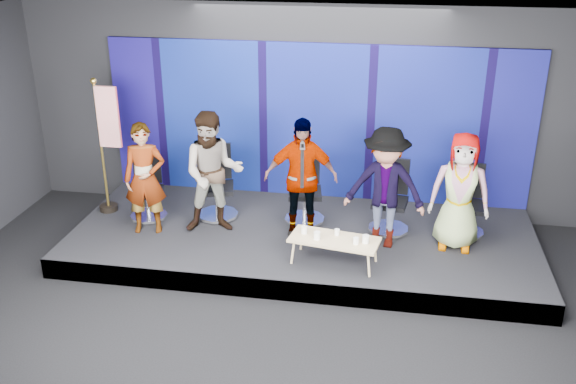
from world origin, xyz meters
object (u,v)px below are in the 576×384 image
(chair_c, at_px, (305,198))
(mug_e, at_px, (366,239))
(panelist_a, at_px, (145,179))
(chair_d, at_px, (390,208))
(mug_a, at_px, (304,230))
(panelist_e, at_px, (460,192))
(chair_a, at_px, (148,197))
(mug_d, at_px, (356,241))
(chair_e, at_px, (466,211))
(panelist_d, at_px, (385,188))
(flag_stand, at_px, (107,143))
(panelist_b, at_px, (213,173))
(mug_c, at_px, (337,232))
(mug_b, at_px, (317,235))
(panelist_c, at_px, (301,178))
(coffee_table, at_px, (334,240))
(chair_b, at_px, (217,194))

(chair_c, relative_size, mug_e, 10.35)
(panelist_a, xyz_separation_m, chair_d, (3.62, 0.64, -0.49))
(mug_a, distance_m, mug_e, 0.87)
(panelist_a, relative_size, panelist_e, 0.99)
(chair_a, height_order, mug_d, chair_a)
(chair_d, distance_m, mug_e, 1.26)
(chair_e, distance_m, mug_a, 2.57)
(chair_c, relative_size, mug_a, 11.17)
(panelist_d, xyz_separation_m, mug_e, (-0.21, -0.72, -0.46))
(mug_e, height_order, flag_stand, flag_stand)
(flag_stand, bearing_deg, panelist_b, -10.42)
(mug_c, bearing_deg, panelist_d, 42.32)
(chair_e, height_order, mug_c, chair_e)
(mug_b, bearing_deg, panelist_c, 112.90)
(chair_c, bearing_deg, panelist_e, -21.55)
(coffee_table, distance_m, mug_c, 0.14)
(chair_c, height_order, panelist_c, panelist_c)
(panelist_e, bearing_deg, chair_e, 74.76)
(chair_b, relative_size, panelist_c, 0.63)
(panelist_e, relative_size, mug_d, 18.88)
(panelist_a, height_order, mug_e, panelist_a)
(panelist_b, xyz_separation_m, mug_a, (1.46, -0.63, -0.51))
(chair_c, height_order, coffee_table, chair_c)
(chair_d, height_order, mug_c, chair_d)
(panelist_c, height_order, panelist_e, panelist_c)
(chair_d, xyz_separation_m, panelist_d, (-0.09, -0.50, 0.53))
(panelist_a, bearing_deg, mug_c, -21.18)
(panelist_d, distance_m, flag_stand, 4.37)
(panelist_e, height_order, mug_c, panelist_e)
(chair_a, xyz_separation_m, chair_c, (2.47, 0.30, 0.03))
(panelist_e, xyz_separation_m, mug_c, (-1.66, -0.68, -0.45))
(chair_c, xyz_separation_m, chair_e, (2.45, -0.03, -0.02))
(chair_a, height_order, panelist_e, panelist_e)
(chair_c, height_order, chair_e, chair_c)
(panelist_c, bearing_deg, flag_stand, 165.18)
(chair_b, relative_size, mug_b, 10.67)
(mug_d, bearing_deg, chair_e, 41.31)
(panelist_c, distance_m, mug_c, 1.04)
(panelist_e, distance_m, mug_e, 1.57)
(panelist_b, height_order, mug_a, panelist_b)
(panelist_d, relative_size, mug_a, 17.65)
(chair_d, distance_m, panelist_e, 1.14)
(panelist_a, height_order, mug_c, panelist_a)
(coffee_table, bearing_deg, mug_d, -18.99)
(panelist_e, distance_m, mug_b, 2.14)
(chair_e, relative_size, mug_e, 9.75)
(chair_d, xyz_separation_m, mug_a, (-1.16, -1.08, 0.06))
(panelist_c, bearing_deg, chair_c, 81.98)
(chair_b, xyz_separation_m, coffee_table, (1.99, -1.23, -0.04))
(coffee_table, bearing_deg, panelist_a, 169.62)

